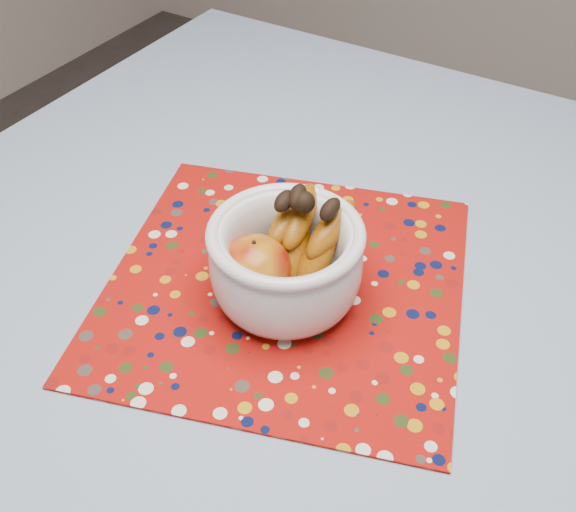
% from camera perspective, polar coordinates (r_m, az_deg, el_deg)
% --- Properties ---
extents(table, '(1.20, 1.20, 0.75)m').
position_cam_1_polar(table, '(0.92, 3.34, -7.12)').
color(table, brown).
rests_on(table, ground).
extents(tablecloth, '(1.32, 1.32, 0.01)m').
position_cam_1_polar(tablecloth, '(0.86, 3.56, -3.59)').
color(tablecloth, slate).
rests_on(tablecloth, table).
extents(placemat, '(0.56, 0.56, 0.00)m').
position_cam_1_polar(placemat, '(0.87, -0.24, -2.35)').
color(placemat, '#8D0C07').
rests_on(placemat, tablecloth).
extents(fruit_bowl, '(0.19, 0.20, 0.15)m').
position_cam_1_polar(fruit_bowl, '(0.81, 0.06, 0.19)').
color(fruit_bowl, silver).
rests_on(fruit_bowl, placemat).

